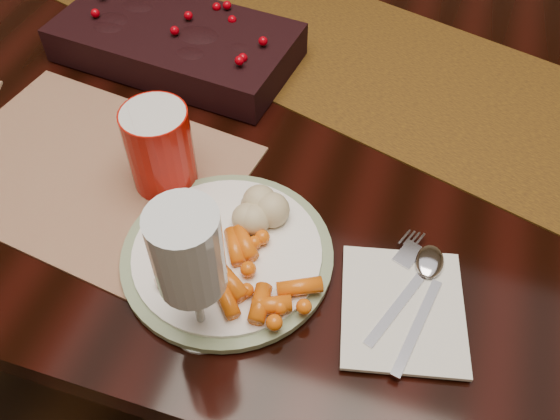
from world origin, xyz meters
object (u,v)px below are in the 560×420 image
(dinner_plate, at_px, (227,254))
(napkin, at_px, (403,308))
(centerpiece, at_px, (175,37))
(red_cup, at_px, (160,148))
(mashed_potatoes, at_px, (264,205))
(wine_glass, at_px, (193,279))
(turkey_shreds, at_px, (170,266))
(dining_table, at_px, (318,253))
(baby_carrots, at_px, (257,277))
(placemat_main, at_px, (90,171))

(dinner_plate, xyz_separation_m, napkin, (0.21, -0.01, -0.00))
(centerpiece, height_order, red_cup, red_cup)
(mashed_potatoes, height_order, wine_glass, wine_glass)
(turkey_shreds, relative_size, wine_glass, 0.35)
(dining_table, relative_size, dinner_plate, 7.11)
(wine_glass, bearing_deg, turkey_shreds, 139.56)
(baby_carrots, bearing_deg, turkey_shreds, -171.99)
(placemat_main, relative_size, red_cup, 3.44)
(dinner_plate, height_order, red_cup, red_cup)
(turkey_shreds, bearing_deg, dining_table, 74.02)
(napkin, bearing_deg, wine_glass, -169.73)
(placemat_main, height_order, mashed_potatoes, mashed_potatoes)
(placemat_main, bearing_deg, centerpiece, 96.17)
(dinner_plate, relative_size, baby_carrots, 2.13)
(centerpiece, xyz_separation_m, dinner_plate, (0.22, -0.35, -0.03))
(mashed_potatoes, distance_m, napkin, 0.20)
(napkin, bearing_deg, baby_carrots, 175.94)
(turkey_shreds, bearing_deg, napkin, 8.10)
(napkin, bearing_deg, turkey_shreds, 175.88)
(dining_table, relative_size, mashed_potatoes, 23.65)
(centerpiece, relative_size, mashed_potatoes, 4.92)
(red_cup, bearing_deg, turkey_shreds, -62.67)
(turkey_shreds, distance_m, napkin, 0.27)
(dinner_plate, xyz_separation_m, red_cup, (-0.12, 0.09, 0.05))
(centerpiece, bearing_deg, placemat_main, -92.42)
(placemat_main, distance_m, dinner_plate, 0.24)
(baby_carrots, bearing_deg, placemat_main, 158.48)
(dinner_plate, relative_size, wine_glass, 1.32)
(mashed_potatoes, relative_size, red_cup, 0.66)
(dining_table, relative_size, napkin, 11.39)
(napkin, relative_size, wine_glass, 0.82)
(centerpiece, bearing_deg, napkin, -39.60)
(dinner_plate, height_order, mashed_potatoes, mashed_potatoes)
(baby_carrots, bearing_deg, wine_glass, -124.85)
(placemat_main, xyz_separation_m, wine_glass, (0.24, -0.17, 0.09))
(centerpiece, height_order, placemat_main, centerpiece)
(dinner_plate, relative_size, turkey_shreds, 3.74)
(baby_carrots, bearing_deg, centerpiece, 125.15)
(dining_table, bearing_deg, mashed_potatoes, -95.52)
(dinner_plate, bearing_deg, red_cup, 142.61)
(turkey_shreds, distance_m, wine_glass, 0.10)
(mashed_potatoes, bearing_deg, placemat_main, 176.29)
(placemat_main, xyz_separation_m, dinner_plate, (0.23, -0.08, 0.01))
(placemat_main, bearing_deg, baby_carrots, -12.93)
(wine_glass, bearing_deg, red_cup, 124.42)
(baby_carrots, bearing_deg, dinner_plate, 147.22)
(dining_table, bearing_deg, dinner_plate, -99.22)
(mashed_potatoes, bearing_deg, red_cup, 167.82)
(centerpiece, height_order, napkin, centerpiece)
(napkin, relative_size, red_cup, 1.37)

